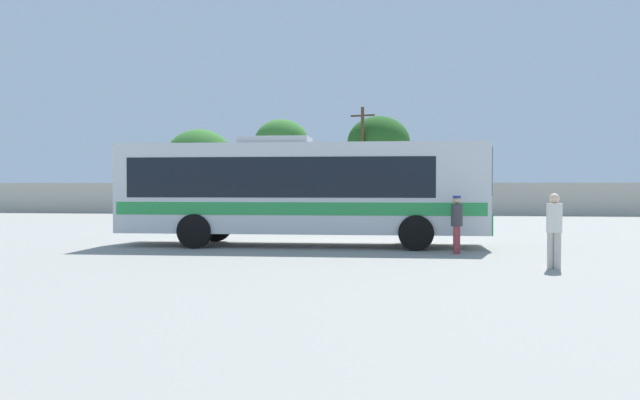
# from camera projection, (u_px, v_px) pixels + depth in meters

# --- Properties ---
(ground_plane) EXTENTS (300.00, 300.00, 0.00)m
(ground_plane) POSITION_uv_depth(u_px,v_px,m) (353.00, 226.00, 31.12)
(ground_plane) COLOR gray
(perimeter_wall) EXTENTS (80.00, 0.30, 2.11)m
(perimeter_wall) POSITION_uv_depth(u_px,v_px,m) (370.00, 199.00, 43.85)
(perimeter_wall) COLOR #B2AD9E
(perimeter_wall) RESTS_ON ground_plane
(coach_bus_silver_green) EXTENTS (11.47, 2.98, 3.43)m
(coach_bus_silver_green) POSITION_uv_depth(u_px,v_px,m) (298.00, 188.00, 20.75)
(coach_bus_silver_green) COLOR silver
(coach_bus_silver_green) RESTS_ON ground_plane
(attendant_by_bus_door) EXTENTS (0.43, 0.43, 1.62)m
(attendant_by_bus_door) POSITION_uv_depth(u_px,v_px,m) (457.00, 221.00, 18.22)
(attendant_by_bus_door) COLOR #99383D
(attendant_by_bus_door) RESTS_ON ground_plane
(passenger_waiting_on_apron) EXTENTS (0.48, 0.48, 1.72)m
(passenger_waiting_on_apron) POSITION_uv_depth(u_px,v_px,m) (554.00, 226.00, 14.87)
(passenger_waiting_on_apron) COLOR #B7B2A8
(passenger_waiting_on_apron) RESTS_ON ground_plane
(parked_car_leftmost_grey) EXTENTS (4.54, 2.01, 1.49)m
(parked_car_leftmost_grey) POSITION_uv_depth(u_px,v_px,m) (214.00, 204.00, 40.39)
(parked_car_leftmost_grey) COLOR slate
(parked_car_leftmost_grey) RESTS_ON ground_plane
(parked_car_second_white) EXTENTS (4.71, 2.30, 1.49)m
(parked_car_second_white) POSITION_uv_depth(u_px,v_px,m) (306.00, 204.00, 40.14)
(parked_car_second_white) COLOR silver
(parked_car_second_white) RESTS_ON ground_plane
(parked_car_third_white) EXTENTS (4.58, 2.15, 1.53)m
(parked_car_third_white) POSITION_uv_depth(u_px,v_px,m) (415.00, 204.00, 39.20)
(parked_car_third_white) COLOR silver
(parked_car_third_white) RESTS_ON ground_plane
(utility_pole_near) EXTENTS (1.76, 0.64, 7.52)m
(utility_pole_near) POSITION_uv_depth(u_px,v_px,m) (362.00, 157.00, 46.89)
(utility_pole_near) COLOR #4C3823
(utility_pole_near) RESTS_ON ground_plane
(roadside_tree_left) EXTENTS (5.09, 5.09, 6.24)m
(roadside_tree_left) POSITION_uv_depth(u_px,v_px,m) (199.00, 158.00, 50.32)
(roadside_tree_left) COLOR brown
(roadside_tree_left) RESTS_ON ground_plane
(roadside_tree_midleft) EXTENTS (4.13, 4.13, 6.97)m
(roadside_tree_midleft) POSITION_uv_depth(u_px,v_px,m) (281.00, 143.00, 50.02)
(roadside_tree_midleft) COLOR brown
(roadside_tree_midleft) RESTS_ON ground_plane
(roadside_tree_midright) EXTENTS (4.67, 4.67, 7.11)m
(roadside_tree_midright) POSITION_uv_depth(u_px,v_px,m) (379.00, 143.00, 48.94)
(roadside_tree_midright) COLOR brown
(roadside_tree_midright) RESTS_ON ground_plane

